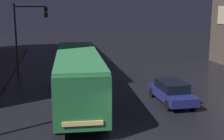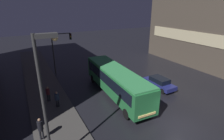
# 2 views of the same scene
# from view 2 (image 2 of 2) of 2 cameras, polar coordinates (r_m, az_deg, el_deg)

# --- Properties ---
(ground_plane) EXTENTS (120.00, 120.00, 0.00)m
(ground_plane) POSITION_cam_2_polar(r_m,az_deg,el_deg) (16.48, 21.37, -17.15)
(ground_plane) COLOR black
(sidewalk_left) EXTENTS (4.00, 48.00, 0.15)m
(sidewalk_left) POSITION_cam_2_polar(r_m,az_deg,el_deg) (20.41, -20.07, -9.05)
(sidewalk_left) COLOR #3D3A38
(sidewalk_left) RESTS_ON ground
(building_right_block) EXTENTS (10.07, 19.03, 12.53)m
(building_right_block) POSITION_cam_2_polar(r_m,az_deg,el_deg) (35.19, 29.24, 12.24)
(building_right_block) COLOR #4C4238
(building_right_block) RESTS_ON ground
(bus_near) EXTENTS (3.09, 11.96, 3.13)m
(bus_near) POSITION_cam_2_polar(r_m,az_deg,el_deg) (19.48, 1.25, -3.05)
(bus_near) COLOR #236B38
(bus_near) RESTS_ON ground
(car_taxi) EXTENTS (1.82, 4.25, 1.35)m
(car_taxi) POSITION_cam_2_polar(r_m,az_deg,el_deg) (22.45, 15.20, -3.96)
(car_taxi) COLOR navy
(car_taxi) RESTS_ON ground
(pedestrian_near) EXTENTS (0.45, 0.45, 1.84)m
(pedestrian_near) POSITION_cam_2_polar(r_m,az_deg,el_deg) (14.49, -22.36, -16.80)
(pedestrian_near) COLOR black
(pedestrian_near) RESTS_ON sidewalk_left
(pedestrian_mid) EXTENTS (0.61, 0.61, 1.67)m
(pedestrian_mid) POSITION_cam_2_polar(r_m,az_deg,el_deg) (18.16, -17.56, -8.61)
(pedestrian_mid) COLOR black
(pedestrian_mid) RESTS_ON sidewalk_left
(pedestrian_far) EXTENTS (0.53, 0.53, 1.66)m
(pedestrian_far) POSITION_cam_2_polar(r_m,az_deg,el_deg) (19.51, -20.19, -6.94)
(pedestrian_far) COLOR black
(pedestrian_far) RESTS_ON sidewalk_left
(traffic_light_main) EXTENTS (2.94, 0.35, 6.15)m
(traffic_light_main) POSITION_cam_2_polar(r_m,az_deg,el_deg) (26.99, -16.76, 7.62)
(traffic_light_main) COLOR #2D2D2D
(traffic_light_main) RESTS_ON ground
(street_lamp_sidewalk) EXTENTS (1.25, 0.36, 8.25)m
(street_lamp_sidewalk) POSITION_cam_2_polar(r_m,az_deg,el_deg) (10.10, -20.94, -5.05)
(street_lamp_sidewalk) COLOR #2D2D2D
(street_lamp_sidewalk) RESTS_ON sidewalk_left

